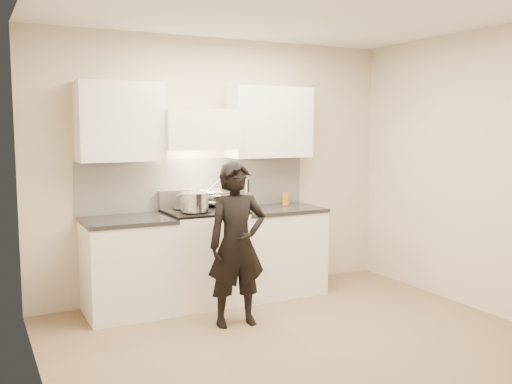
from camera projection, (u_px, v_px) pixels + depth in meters
ground_plane at (303, 344)px, 4.68m from camera, size 4.00×4.00×0.00m
room_shell at (276, 148)px, 4.80m from camera, size 4.04×3.54×2.70m
stove at (205, 256)px, 5.76m from camera, size 0.76×0.65×0.96m
counter_right at (276, 250)px, 6.13m from camera, size 0.92×0.67×0.92m
counter_left at (128, 266)px, 5.41m from camera, size 0.82×0.67×0.92m
wok at (213, 196)px, 5.88m from camera, size 0.41×0.50×0.33m
stock_pot at (195, 202)px, 5.54m from camera, size 0.39×0.29×0.18m
utensil_crock at (247, 198)px, 6.10m from camera, size 0.12×0.12×0.31m
spice_jar at (254, 201)px, 6.20m from camera, size 0.04×0.04×0.10m
oil_glass at (286, 198)px, 6.32m from camera, size 0.08×0.08×0.14m
person at (237, 244)px, 5.07m from camera, size 0.57×0.41×1.47m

